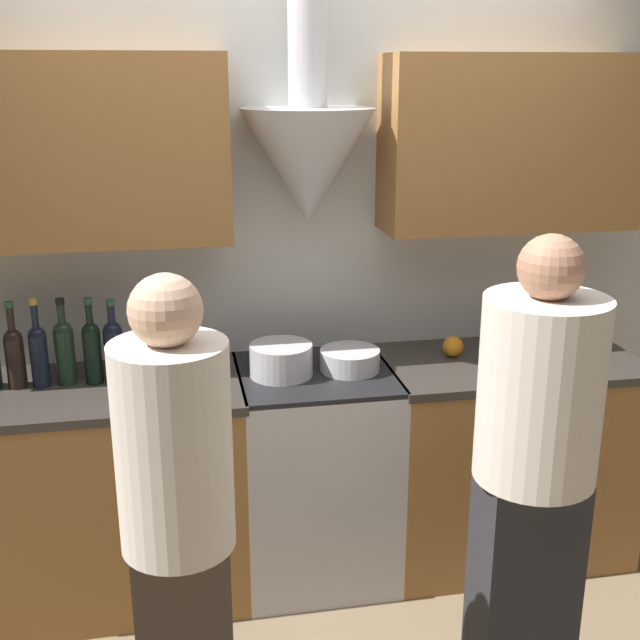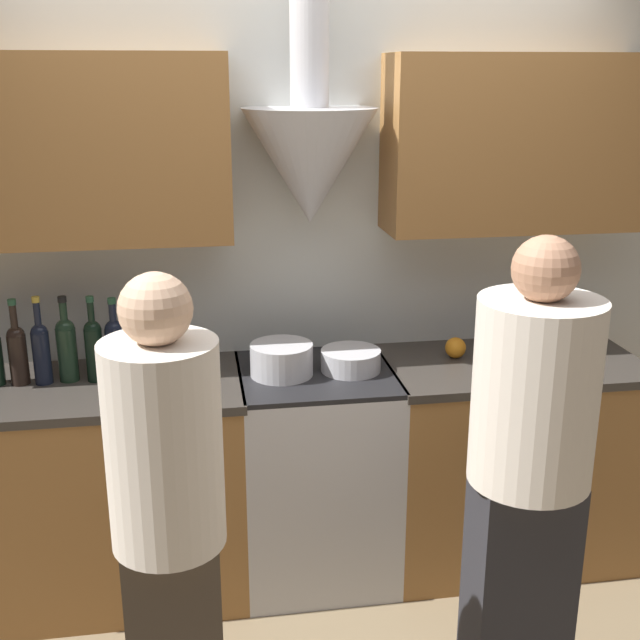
% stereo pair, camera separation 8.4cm
% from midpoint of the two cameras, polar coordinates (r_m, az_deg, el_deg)
% --- Properties ---
extents(ground_plane, '(12.00, 12.00, 0.00)m').
position_cam_midpoint_polar(ground_plane, '(3.40, 1.49, -20.50)').
color(ground_plane, '#847051').
extents(wall_back, '(8.40, 0.53, 2.60)m').
position_cam_midpoint_polar(wall_back, '(3.35, -0.77, 6.68)').
color(wall_back, silver).
rests_on(wall_back, ground_plane).
extents(counter_left, '(1.25, 0.62, 0.92)m').
position_cam_midpoint_polar(counter_left, '(3.43, -15.32, -11.61)').
color(counter_left, '#9E6B38').
rests_on(counter_left, ground_plane).
extents(counter_right, '(1.08, 0.62, 0.92)m').
position_cam_midpoint_polar(counter_right, '(3.66, 13.70, -9.54)').
color(counter_right, '#9E6B38').
rests_on(counter_right, ground_plane).
extents(stove_range, '(0.63, 0.60, 0.92)m').
position_cam_midpoint_polar(stove_range, '(3.44, 0.44, -10.77)').
color(stove_range, silver).
rests_on(stove_range, ground_plane).
extents(wine_bottle_3, '(0.07, 0.07, 0.34)m').
position_cam_midpoint_polar(wine_bottle_3, '(3.28, -20.03, -2.09)').
color(wine_bottle_3, black).
rests_on(wine_bottle_3, counter_left).
extents(wine_bottle_4, '(0.07, 0.07, 0.35)m').
position_cam_midpoint_polar(wine_bottle_4, '(3.26, -18.53, -2.01)').
color(wine_bottle_4, black).
rests_on(wine_bottle_4, counter_left).
extents(wine_bottle_5, '(0.08, 0.08, 0.34)m').
position_cam_midpoint_polar(wine_bottle_5, '(3.26, -16.87, -1.79)').
color(wine_bottle_5, black).
rests_on(wine_bottle_5, counter_left).
extents(wine_bottle_6, '(0.07, 0.07, 0.34)m').
position_cam_midpoint_polar(wine_bottle_6, '(3.23, -15.07, -1.85)').
color(wine_bottle_6, black).
rests_on(wine_bottle_6, counter_left).
extents(wine_bottle_7, '(0.07, 0.07, 0.33)m').
position_cam_midpoint_polar(wine_bottle_7, '(3.21, -13.63, -1.83)').
color(wine_bottle_7, black).
rests_on(wine_bottle_7, counter_left).
extents(stock_pot, '(0.25, 0.25, 0.13)m').
position_cam_midpoint_polar(stock_pot, '(3.20, -2.00, -2.83)').
color(stock_pot, silver).
rests_on(stock_pot, stove_range).
extents(mixing_bowl, '(0.24, 0.24, 0.09)m').
position_cam_midpoint_polar(mixing_bowl, '(3.25, 2.94, -2.88)').
color(mixing_bowl, silver).
rests_on(mixing_bowl, stove_range).
extents(orange_fruit, '(0.09, 0.09, 0.09)m').
position_cam_midpoint_polar(orange_fruit, '(3.45, 10.30, -1.95)').
color(orange_fruit, orange).
rests_on(orange_fruit, counter_right).
extents(saucepan, '(0.18, 0.18, 0.08)m').
position_cam_midpoint_polar(saucepan, '(3.60, 17.39, -1.71)').
color(saucepan, silver).
rests_on(saucepan, counter_right).
extents(person_foreground_left, '(0.32, 0.32, 1.60)m').
position_cam_midpoint_polar(person_foreground_left, '(2.33, -9.65, -13.90)').
color(person_foreground_left, '#473D33').
rests_on(person_foreground_left, ground_plane).
extents(person_foreground_right, '(0.37, 0.37, 1.64)m').
position_cam_midpoint_polar(person_foreground_right, '(2.60, 15.49, -10.49)').
color(person_foreground_right, '#28282D').
rests_on(person_foreground_right, ground_plane).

